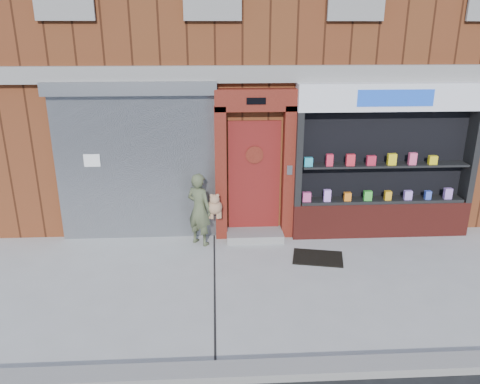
{
  "coord_description": "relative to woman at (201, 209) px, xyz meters",
  "views": [
    {
      "loc": [
        -1.51,
        -6.69,
        3.92
      ],
      "look_at": [
        -1.08,
        1.0,
        1.23
      ],
      "focal_mm": 35.0,
      "sensor_mm": 36.0,
      "label": 1
    }
  ],
  "objects": [
    {
      "name": "ground",
      "position": [
        1.78,
        -1.55,
        -0.72
      ],
      "size": [
        80.0,
        80.0,
        0.0
      ],
      "primitive_type": "plane",
      "color": "#9E9E99",
      "rests_on": "ground"
    },
    {
      "name": "curb",
      "position": [
        1.78,
        -3.7,
        -0.66
      ],
      "size": [
        60.0,
        0.3,
        0.12
      ],
      "primitive_type": "cube",
      "color": "gray",
      "rests_on": "ground"
    },
    {
      "name": "doormat",
      "position": [
        2.1,
        -0.74,
        -0.7
      ],
      "size": [
        1.0,
        0.79,
        0.02
      ],
      "primitive_type": "cube",
      "rotation": [
        0.0,
        0.0,
        -0.21
      ],
      "color": "black",
      "rests_on": "ground"
    },
    {
      "name": "pharmacy_bay",
      "position": [
        3.53,
        0.27,
        0.66
      ],
      "size": [
        3.5,
        0.41,
        3.0
      ],
      "color": "maroon",
      "rests_on": "ground"
    },
    {
      "name": "woman",
      "position": [
        0.0,
        0.0,
        0.0
      ],
      "size": [
        0.74,
        0.58,
        1.41
      ],
      "color": "#4B5337",
      "rests_on": "ground"
    },
    {
      "name": "building",
      "position": [
        1.78,
        4.45,
        3.28
      ],
      "size": [
        12.0,
        8.16,
        8.0
      ],
      "color": "#602C15",
      "rests_on": "ground"
    },
    {
      "name": "shutter_bay",
      "position": [
        -1.22,
        0.38,
        1.0
      ],
      "size": [
        3.1,
        0.3,
        3.04
      ],
      "color": "gray",
      "rests_on": "ground"
    },
    {
      "name": "red_door_bay",
      "position": [
        1.04,
        0.31,
        0.74
      ],
      "size": [
        1.52,
        0.58,
        2.9
      ],
      "color": "#51150E",
      "rests_on": "ground"
    }
  ]
}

